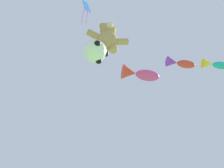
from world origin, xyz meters
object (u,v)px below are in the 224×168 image
at_px(diamond_kite, 86,8).
at_px(fish_kite_magenta, 138,74).
at_px(fish_kite_crimson, 179,63).
at_px(teddy_bear_kite, 108,37).
at_px(fish_kite_teal, 214,65).
at_px(soccer_ball_kite, 95,51).

bearing_deg(diamond_kite, fish_kite_magenta, 18.70).
bearing_deg(diamond_kite, fish_kite_crimson, 5.05).
distance_m(teddy_bear_kite, fish_kite_crimson, 5.00).
relative_size(fish_kite_crimson, fish_kite_teal, 1.04).
relative_size(fish_kite_crimson, diamond_kite, 0.73).
height_order(teddy_bear_kite, fish_kite_teal, fish_kite_teal).
height_order(teddy_bear_kite, fish_kite_crimson, fish_kite_crimson).
height_order(teddy_bear_kite, diamond_kite, diamond_kite).
height_order(soccer_ball_kite, fish_kite_crimson, fish_kite_crimson).
bearing_deg(fish_kite_magenta, soccer_ball_kite, -142.48).
xyz_separation_m(fish_kite_teal, diamond_kite, (-7.82, 0.04, 2.71)).
height_order(fish_kite_magenta, diamond_kite, diamond_kite).
bearing_deg(fish_kite_teal, soccer_ball_kite, -172.04).
xyz_separation_m(fish_kite_magenta, fish_kite_crimson, (2.38, -0.66, 0.98)).
bearing_deg(teddy_bear_kite, soccer_ball_kite, -155.01).
xyz_separation_m(teddy_bear_kite, fish_kite_magenta, (2.30, 1.95, 0.19)).
bearing_deg(soccer_ball_kite, teddy_bear_kite, 24.99).
height_order(fish_kite_crimson, fish_kite_teal, fish_kite_crimson).
bearing_deg(diamond_kite, teddy_bear_kite, -33.17).
bearing_deg(fish_kite_crimson, fish_kite_magenta, 164.43).
distance_m(teddy_bear_kite, fish_kite_teal, 6.76).
xyz_separation_m(teddy_bear_kite, soccer_ball_kite, (-0.61, -0.28, -1.73)).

